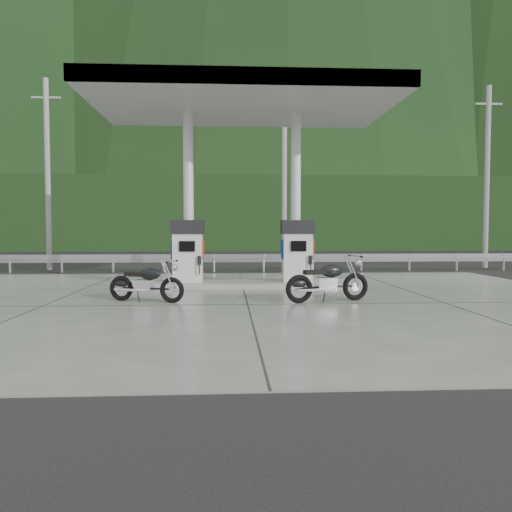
{
  "coord_description": "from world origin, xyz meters",
  "views": [
    {
      "loc": [
        -0.43,
        -12.04,
        1.68
      ],
      "look_at": [
        0.3,
        1.0,
        1.0
      ],
      "focal_mm": 35.0,
      "sensor_mm": 36.0,
      "label": 1
    }
  ],
  "objects": [
    {
      "name": "canopy_column_right",
      "position": [
        1.6,
        2.9,
        2.67
      ],
      "size": [
        0.3,
        0.3,
        5.0
      ],
      "primitive_type": "cylinder",
      "color": "silver",
      "rests_on": "pump_island"
    },
    {
      "name": "canopy_roof",
      "position": [
        0.0,
        2.5,
        5.37
      ],
      "size": [
        8.5,
        5.0,
        0.4
      ],
      "primitive_type": "cube",
      "color": "beige",
      "rests_on": "canopy_column_left"
    },
    {
      "name": "motorcycle_left",
      "position": [
        -2.33,
        -0.41,
        0.44
      ],
      "size": [
        1.86,
        1.12,
        0.84
      ],
      "primitive_type": null,
      "rotation": [
        0.0,
        0.0,
        -0.34
      ],
      "color": "black",
      "rests_on": "forecourt_apron"
    },
    {
      "name": "gas_pump_left",
      "position": [
        -1.6,
        2.5,
        1.07
      ],
      "size": [
        0.95,
        0.55,
        1.8
      ],
      "primitive_type": null,
      "color": "silver",
      "rests_on": "pump_island"
    },
    {
      "name": "utility_pole_a",
      "position": [
        -8.0,
        9.5,
        4.0
      ],
      "size": [
        0.22,
        0.22,
        8.0
      ],
      "primitive_type": "cylinder",
      "color": "gray",
      "rests_on": "ground"
    },
    {
      "name": "gas_pump_right",
      "position": [
        1.6,
        2.5,
        1.07
      ],
      "size": [
        0.95,
        0.55,
        1.8
      ],
      "primitive_type": null,
      "color": "silver",
      "rests_on": "pump_island"
    },
    {
      "name": "canopy_column_left",
      "position": [
        -1.6,
        2.9,
        2.67
      ],
      "size": [
        0.3,
        0.3,
        5.0
      ],
      "primitive_type": "cylinder",
      "color": "silver",
      "rests_on": "pump_island"
    },
    {
      "name": "ground",
      "position": [
        0.0,
        0.0,
        0.0
      ],
      "size": [
        160.0,
        160.0,
        0.0
      ],
      "primitive_type": "plane",
      "color": "black",
      "rests_on": "ground"
    },
    {
      "name": "tree_band",
      "position": [
        0.0,
        30.0,
        3.0
      ],
      "size": [
        80.0,
        6.0,
        6.0
      ],
      "primitive_type": "cube",
      "color": "black",
      "rests_on": "ground"
    },
    {
      "name": "guardrail",
      "position": [
        0.0,
        8.0,
        0.71
      ],
      "size": [
        26.0,
        0.16,
        1.42
      ],
      "primitive_type": null,
      "color": "#95989C",
      "rests_on": "ground"
    },
    {
      "name": "pump_island",
      "position": [
        0.0,
        2.5,
        0.1
      ],
      "size": [
        7.0,
        1.4,
        0.15
      ],
      "primitive_type": "cube",
      "color": "gray",
      "rests_on": "forecourt_apron"
    },
    {
      "name": "motorcycle_right",
      "position": [
        1.88,
        -0.62,
        0.48
      ],
      "size": [
        2.06,
        1.11,
        0.93
      ],
      "primitive_type": null,
      "rotation": [
        0.0,
        0.0,
        0.27
      ],
      "color": "black",
      "rests_on": "forecourt_apron"
    },
    {
      "name": "utility_pole_b",
      "position": [
        2.0,
        9.5,
        4.0
      ],
      "size": [
        0.22,
        0.22,
        8.0
      ],
      "primitive_type": "cylinder",
      "color": "gray",
      "rests_on": "ground"
    },
    {
      "name": "road",
      "position": [
        0.0,
        11.5,
        0.0
      ],
      "size": [
        60.0,
        7.0,
        0.01
      ],
      "primitive_type": "cube",
      "color": "black",
      "rests_on": "ground"
    },
    {
      "name": "forested_hills",
      "position": [
        0.0,
        60.0,
        0.0
      ],
      "size": [
        100.0,
        40.0,
        140.0
      ],
      "primitive_type": null,
      "color": "black",
      "rests_on": "ground"
    },
    {
      "name": "utility_pole_c",
      "position": [
        11.0,
        9.5,
        4.0
      ],
      "size": [
        0.22,
        0.22,
        8.0
      ],
      "primitive_type": "cylinder",
      "color": "gray",
      "rests_on": "ground"
    },
    {
      "name": "forecourt_apron",
      "position": [
        0.0,
        0.0,
        0.01
      ],
      "size": [
        18.0,
        14.0,
        0.02
      ],
      "primitive_type": "cube",
      "color": "slate",
      "rests_on": "ground"
    }
  ]
}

